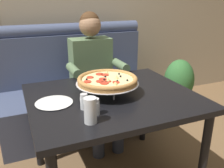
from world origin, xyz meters
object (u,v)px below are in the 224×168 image
object	(u,v)px
pizza	(107,80)
potted_plant	(178,84)
diner_main	(94,71)
plate_near_left	(54,102)
booth_bench	(79,93)
drinking_glass	(90,112)
shaker_oregano	(84,103)
dining_table	(113,106)
shaker_pepper_flakes	(95,108)

from	to	relation	value
pizza	potted_plant	bearing A→B (deg)	31.01
diner_main	plate_near_left	xyz separation A→B (m)	(-0.51, -0.67, 0.04)
booth_bench	potted_plant	size ratio (longest dim) A/B	2.35
plate_near_left	drinking_glass	distance (m)	0.37
diner_main	shaker_oregano	distance (m)	0.91
dining_table	potted_plant	xyz separation A→B (m)	(1.21, 0.78, -0.27)
dining_table	potted_plant	distance (m)	1.46
booth_bench	drinking_glass	world-z (taller)	booth_bench
diner_main	pizza	size ratio (longest dim) A/B	2.84
shaker_pepper_flakes	drinking_glass	size ratio (longest dim) A/B	0.69
drinking_glass	potted_plant	xyz separation A→B (m)	(1.48, 1.10, -0.42)
plate_near_left	potted_plant	world-z (taller)	plate_near_left
plate_near_left	potted_plant	distance (m)	1.83
shaker_oregano	plate_near_left	xyz separation A→B (m)	(-0.16, 0.16, -0.03)
drinking_glass	booth_bench	bearing A→B (deg)	78.09
pizza	potted_plant	world-z (taller)	pizza
booth_bench	potted_plant	bearing A→B (deg)	-8.53
booth_bench	plate_near_left	world-z (taller)	booth_bench
shaker_pepper_flakes	plate_near_left	xyz separation A→B (m)	(-0.20, 0.26, -0.03)
diner_main	potted_plant	size ratio (longest dim) A/B	1.82
dining_table	plate_near_left	size ratio (longest dim) A/B	4.74
pizza	shaker_pepper_flakes	world-z (taller)	pizza
booth_bench	shaker_pepper_flakes	xyz separation A→B (m)	(-0.21, -1.20, 0.39)
shaker_oregano	plate_near_left	world-z (taller)	shaker_oregano
diner_main	drinking_glass	distance (m)	1.09
plate_near_left	drinking_glass	size ratio (longest dim) A/B	1.66
plate_near_left	pizza	bearing A→B (deg)	2.40
booth_bench	pizza	distance (m)	1.03
shaker_oregano	potted_plant	distance (m)	1.77
diner_main	dining_table	bearing A→B (deg)	-98.05
shaker_pepper_flakes	drinking_glass	xyz separation A→B (m)	(-0.06, -0.08, 0.02)
dining_table	shaker_pepper_flakes	bearing A→B (deg)	-131.58
dining_table	diner_main	size ratio (longest dim) A/B	0.92
potted_plant	plate_near_left	bearing A→B (deg)	-154.94
pizza	plate_near_left	world-z (taller)	pizza
diner_main	drinking_glass	world-z (taller)	diner_main
potted_plant	shaker_pepper_flakes	bearing A→B (deg)	-144.41
pizza	shaker_oregano	xyz separation A→B (m)	(-0.23, -0.18, -0.06)
plate_near_left	diner_main	bearing A→B (deg)	52.86
diner_main	shaker_pepper_flakes	bearing A→B (deg)	-108.47
booth_bench	potted_plant	distance (m)	1.22
dining_table	shaker_pepper_flakes	distance (m)	0.35
dining_table	potted_plant	bearing A→B (deg)	32.73
shaker_pepper_flakes	potted_plant	bearing A→B (deg)	35.59
pizza	shaker_oregano	bearing A→B (deg)	-142.24
dining_table	diner_main	bearing A→B (deg)	81.95
shaker_pepper_flakes	shaker_oregano	world-z (taller)	shaker_pepper_flakes
shaker_pepper_flakes	plate_near_left	world-z (taller)	shaker_pepper_flakes
dining_table	potted_plant	size ratio (longest dim) A/B	1.68
pizza	potted_plant	distance (m)	1.51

